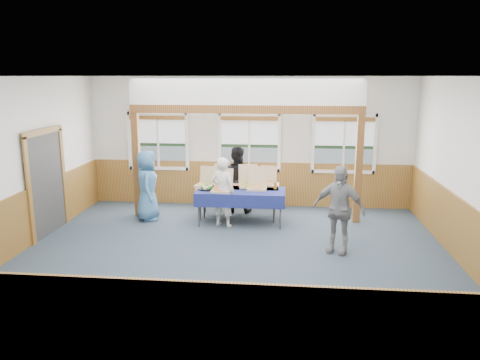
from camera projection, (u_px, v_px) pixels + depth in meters
name	position (u px, v px, depth m)	size (l,w,h in m)	color
floor	(234.00, 256.00, 8.52)	(8.00, 8.00, 0.00)	#283542
ceiling	(233.00, 76.00, 7.82)	(8.00, 8.00, 0.00)	white
wall_back	(249.00, 142.00, 11.57)	(8.00, 8.00, 0.00)	silver
wall_front	(195.00, 237.00, 4.77)	(8.00, 8.00, 0.00)	silver
wall_left	(17.00, 165.00, 8.56)	(8.00, 8.00, 0.00)	silver
wall_right	(472.00, 174.00, 7.79)	(8.00, 8.00, 0.00)	silver
wainscot_back	(249.00, 184.00, 11.78)	(7.98, 0.05, 1.10)	brown
wainscot_front	(198.00, 328.00, 5.03)	(7.98, 0.05, 1.10)	brown
wainscot_left	(24.00, 220.00, 8.79)	(0.05, 6.98, 1.10)	brown
wainscot_right	(464.00, 234.00, 8.02)	(0.05, 6.98, 1.10)	brown
cased_opening	(46.00, 184.00, 9.55)	(0.06, 1.30, 2.10)	#323232
window_left	(158.00, 138.00, 11.74)	(1.56, 0.10, 1.46)	white
window_mid	(249.00, 139.00, 11.51)	(1.56, 0.10, 1.46)	white
window_right	(344.00, 140.00, 11.29)	(1.56, 0.10, 1.46)	white
post_left	(137.00, 165.00, 10.74)	(0.15, 0.15, 2.40)	#562F13
post_right	(358.00, 169.00, 10.25)	(0.15, 0.15, 2.40)	#562F13
cross_beam	(245.00, 109.00, 10.21)	(5.15, 0.18, 0.18)	#562F13
table_left	(241.00, 193.00, 10.24)	(2.10, 1.43, 0.76)	#323232
table_right	(238.00, 188.00, 10.67)	(1.95, 1.14, 0.76)	#323232
pizza_box_a	(222.00, 188.00, 10.15)	(0.44, 0.53, 0.46)	beige
pizza_box_b	(257.00, 186.00, 10.34)	(0.42, 0.51, 0.46)	beige
pizza_box_c	(205.00, 183.00, 10.62)	(0.46, 0.53, 0.42)	beige
pizza_box_d	(224.00, 181.00, 10.86)	(0.50, 0.56, 0.42)	beige
pizza_box_e	(249.00, 184.00, 10.55)	(0.50, 0.58, 0.47)	beige
pizza_box_f	(267.00, 182.00, 10.72)	(0.43, 0.50, 0.41)	beige
veggie_tray	(207.00, 188.00, 10.29)	(0.38, 0.38, 0.09)	black
drink_glass	(275.00, 186.00, 10.32)	(0.07, 0.07, 0.15)	#976819
woman_white	(223.00, 192.00, 10.04)	(0.56, 0.36, 1.52)	silver
woman_black	(236.00, 179.00, 11.13)	(0.77, 0.60, 1.58)	black
man_blue	(147.00, 185.00, 10.51)	(0.78, 0.51, 1.59)	teal
person_grey	(339.00, 209.00, 8.54)	(0.96, 0.40, 1.64)	gray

